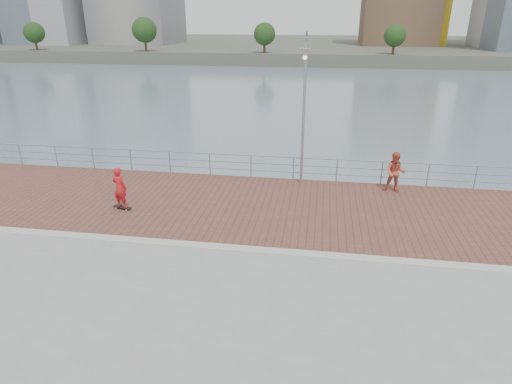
# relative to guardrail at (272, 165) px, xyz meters

# --- Properties ---
(water) EXTENTS (400.00, 400.00, 0.00)m
(water) POSITION_rel_guardrail_xyz_m (-0.00, -7.00, -2.69)
(water) COLOR slate
(water) RESTS_ON ground
(brick_lane) EXTENTS (40.00, 6.80, 0.02)m
(brick_lane) POSITION_rel_guardrail_xyz_m (-0.00, -3.40, -0.68)
(brick_lane) COLOR brown
(brick_lane) RESTS_ON seawall
(curb) EXTENTS (40.00, 0.40, 0.06)m
(curb) POSITION_rel_guardrail_xyz_m (-0.00, -7.00, -0.66)
(curb) COLOR #B7B5AD
(curb) RESTS_ON seawall
(far_shore) EXTENTS (320.00, 95.00, 2.50)m
(far_shore) POSITION_rel_guardrail_xyz_m (-0.00, 115.50, -1.44)
(far_shore) COLOR #4C5142
(far_shore) RESTS_ON ground
(guardrail) EXTENTS (39.06, 0.06, 1.13)m
(guardrail) POSITION_rel_guardrail_xyz_m (0.00, 0.00, 0.00)
(guardrail) COLOR #8C9EA8
(guardrail) RESTS_ON brick_lane
(street_lamp) EXTENTS (0.47, 1.37, 6.45)m
(street_lamp) POSITION_rel_guardrail_xyz_m (1.43, -0.97, 3.89)
(street_lamp) COLOR gray
(street_lamp) RESTS_ON brick_lane
(skateboard) EXTENTS (0.82, 0.39, 0.09)m
(skateboard) POSITION_rel_guardrail_xyz_m (-5.58, -4.55, -0.60)
(skateboard) COLOR black
(skateboard) RESTS_ON brick_lane
(skateboarder) EXTENTS (0.70, 0.55, 1.70)m
(skateboarder) POSITION_rel_guardrail_xyz_m (-5.58, -4.55, 0.26)
(skateboarder) COLOR red
(skateboarder) RESTS_ON skateboard
(bystander) EXTENTS (1.02, 0.87, 1.82)m
(bystander) POSITION_rel_guardrail_xyz_m (5.57, -0.93, 0.24)
(bystander) COLOR #C15038
(bystander) RESTS_ON brick_lane
(shoreline_trees) EXTENTS (109.21, 5.06, 6.74)m
(shoreline_trees) POSITION_rel_guardrail_xyz_m (-13.96, 70.00, 3.52)
(shoreline_trees) COLOR #473323
(shoreline_trees) RESTS_ON far_shore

